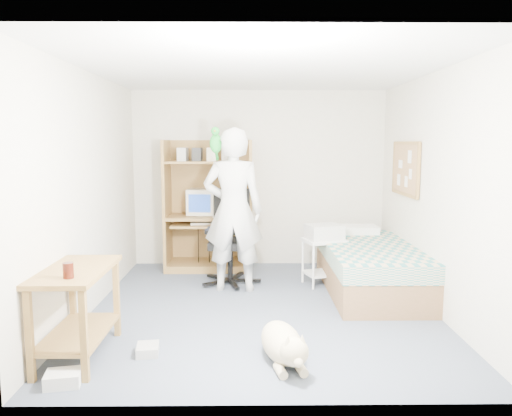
# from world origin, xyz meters

# --- Properties ---
(floor) EXTENTS (4.00, 4.00, 0.00)m
(floor) POSITION_xyz_m (0.00, 0.00, 0.00)
(floor) COLOR #4C5668
(floor) RESTS_ON ground
(wall_back) EXTENTS (3.60, 0.02, 2.50)m
(wall_back) POSITION_xyz_m (0.00, 2.00, 1.25)
(wall_back) COLOR silver
(wall_back) RESTS_ON floor
(wall_right) EXTENTS (0.02, 4.00, 2.50)m
(wall_right) POSITION_xyz_m (1.80, 0.00, 1.25)
(wall_right) COLOR silver
(wall_right) RESTS_ON floor
(wall_left) EXTENTS (0.02, 4.00, 2.50)m
(wall_left) POSITION_xyz_m (-1.80, 0.00, 1.25)
(wall_left) COLOR silver
(wall_left) RESTS_ON floor
(ceiling) EXTENTS (3.60, 4.00, 0.02)m
(ceiling) POSITION_xyz_m (0.00, 0.00, 2.50)
(ceiling) COLOR white
(ceiling) RESTS_ON wall_back
(computer_hutch) EXTENTS (1.20, 0.63, 1.80)m
(computer_hutch) POSITION_xyz_m (-0.70, 1.74, 0.82)
(computer_hutch) COLOR olive
(computer_hutch) RESTS_ON floor
(bed) EXTENTS (1.02, 2.02, 0.66)m
(bed) POSITION_xyz_m (1.30, 0.62, 0.29)
(bed) COLOR brown
(bed) RESTS_ON floor
(side_desk) EXTENTS (0.50, 1.00, 0.75)m
(side_desk) POSITION_xyz_m (-1.55, -1.20, 0.49)
(side_desk) COLOR brown
(side_desk) RESTS_ON floor
(corkboard) EXTENTS (0.04, 0.94, 0.66)m
(corkboard) POSITION_xyz_m (1.77, 0.90, 1.45)
(corkboard) COLOR #9C7046
(corkboard) RESTS_ON wall_right
(office_chair) EXTENTS (0.66, 0.66, 1.17)m
(office_chair) POSITION_xyz_m (-0.37, 1.00, 0.42)
(office_chair) COLOR black
(office_chair) RESTS_ON floor
(person) EXTENTS (0.73, 0.50, 1.94)m
(person) POSITION_xyz_m (-0.33, 0.69, 0.97)
(person) COLOR silver
(person) RESTS_ON floor
(parrot) EXTENTS (0.14, 0.25, 0.39)m
(parrot) POSITION_xyz_m (-0.53, 0.70, 1.78)
(parrot) COLOR #159123
(parrot) RESTS_ON person
(dog) EXTENTS (0.43, 0.95, 0.36)m
(dog) POSITION_xyz_m (0.14, -1.33, 0.16)
(dog) COLOR #C5B384
(dog) RESTS_ON floor
(printer_cart) EXTENTS (0.58, 0.51, 0.58)m
(printer_cart) POSITION_xyz_m (0.79, 0.90, 0.38)
(printer_cart) COLOR white
(printer_cart) RESTS_ON floor
(printer) EXTENTS (0.50, 0.43, 0.18)m
(printer) POSITION_xyz_m (0.79, 0.90, 0.67)
(printer) COLOR beige
(printer) RESTS_ON printer_cart
(crt_monitor) EXTENTS (0.40, 0.43, 0.36)m
(crt_monitor) POSITION_xyz_m (-0.80, 1.75, 0.95)
(crt_monitor) COLOR beige
(crt_monitor) RESTS_ON computer_hutch
(keyboard) EXTENTS (0.47, 0.23, 0.03)m
(keyboard) POSITION_xyz_m (-0.72, 1.58, 0.67)
(keyboard) COLOR beige
(keyboard) RESTS_ON computer_hutch
(pencil_cup) EXTENTS (0.08, 0.08, 0.12)m
(pencil_cup) POSITION_xyz_m (-0.31, 1.65, 0.82)
(pencil_cup) COLOR gold
(pencil_cup) RESTS_ON computer_hutch
(drink_glass) EXTENTS (0.08, 0.08, 0.12)m
(drink_glass) POSITION_xyz_m (-1.50, -1.49, 0.81)
(drink_glass) COLOR #3B1209
(drink_glass) RESTS_ON side_desk
(floor_box_a) EXTENTS (0.28, 0.24, 0.10)m
(floor_box_a) POSITION_xyz_m (-1.50, -1.70, 0.05)
(floor_box_a) COLOR white
(floor_box_a) RESTS_ON floor
(floor_box_b) EXTENTS (0.21, 0.24, 0.08)m
(floor_box_b) POSITION_xyz_m (-0.99, -1.17, 0.04)
(floor_box_b) COLOR #AEADA9
(floor_box_b) RESTS_ON floor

